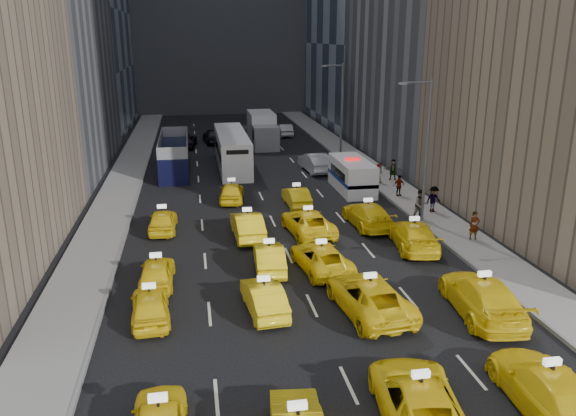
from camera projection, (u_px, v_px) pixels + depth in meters
name	position (u px, v px, depth m)	size (l,w,h in m)	color
ground	(322.00, 327.00, 22.96)	(160.00, 160.00, 0.00)	black
sidewalk_west	(123.00, 184.00, 44.77)	(3.00, 90.00, 0.15)	gray
sidewalk_east	(375.00, 174.00, 48.19)	(3.00, 90.00, 0.15)	gray
curb_west	(141.00, 183.00, 45.00)	(0.15, 90.00, 0.18)	slate
curb_east	(359.00, 174.00, 47.95)	(0.15, 90.00, 0.18)	slate
streetlight_near	(425.00, 147.00, 34.31)	(2.15, 0.22, 9.00)	#595B60
streetlight_far	(341.00, 108.00, 53.15)	(2.15, 0.22, 9.00)	#595B60
taxi_2	(419.00, 401.00, 17.16)	(2.43, 5.27, 1.47)	yellow
taxi_3	(548.00, 389.00, 17.68)	(2.15, 5.29, 1.54)	yellow
taxi_4	(150.00, 305.00, 23.41)	(1.57, 3.91, 1.33)	yellow
taxi_5	(264.00, 297.00, 24.11)	(1.41, 4.04, 1.33)	yellow
taxi_6	(369.00, 296.00, 24.02)	(2.50, 5.42, 1.51)	yellow
taxi_7	(482.00, 296.00, 23.83)	(2.32, 5.71, 1.66)	yellow
taxi_8	(157.00, 273.00, 26.63)	(1.58, 3.93, 1.34)	yellow
taxi_9	(269.00, 257.00, 28.42)	(1.43, 4.11, 1.35)	yellow
taxi_10	(321.00, 258.00, 28.44)	(2.20, 4.76, 1.32)	yellow
taxi_11	(413.00, 235.00, 31.35)	(2.13, 5.24, 1.52)	yellow
taxi_12	(163.00, 221.00, 34.09)	(1.61, 3.99, 1.36)	yellow
taxi_13	(247.00, 225.00, 33.03)	(1.59, 4.57, 1.51)	yellow
taxi_14	(308.00, 222.00, 33.67)	(2.34, 5.08, 1.41)	yellow
taxi_15	(368.00, 215.00, 34.98)	(2.09, 5.13, 1.49)	yellow
taxi_16	(232.00, 192.00, 40.25)	(1.65, 4.11, 1.40)	yellow
taxi_17	(296.00, 197.00, 39.23)	(1.40, 4.01, 1.32)	yellow
nypd_van	(352.00, 176.00, 42.95)	(2.57, 6.08, 2.57)	white
double_decker	(174.00, 154.00, 49.00)	(3.57, 10.79, 3.08)	black
city_bus	(232.00, 150.00, 50.51)	(4.11, 12.41, 3.15)	silver
box_truck	(263.00, 130.00, 60.50)	(3.60, 7.95, 3.51)	silver
misc_car_0	(315.00, 162.00, 49.15)	(1.75, 5.01, 1.65)	#B2B4BA
misc_car_1	(184.00, 140.00, 59.89)	(2.40, 5.20, 1.44)	black
misc_car_2	(243.00, 130.00, 66.65)	(1.92, 4.72, 1.37)	slate
misc_car_3	(214.00, 136.00, 62.10)	(1.96, 4.86, 1.66)	black
misc_car_4	(285.00, 130.00, 66.68)	(1.49, 4.28, 1.41)	#B9BCC2
pedestrian_0	(474.00, 226.00, 32.28)	(0.60, 0.39, 1.65)	gray
pedestrian_1	(420.00, 205.00, 35.78)	(0.94, 0.51, 1.93)	gray
pedestrian_2	(434.00, 199.00, 37.28)	(1.14, 0.47, 1.76)	gray
pedestrian_3	(399.00, 186.00, 41.07)	(0.91, 0.42, 1.56)	gray
pedestrian_4	(379.00, 173.00, 44.78)	(0.75, 0.41, 1.53)	gray
pedestrian_5	(393.00, 170.00, 45.70)	(1.55, 0.45, 1.67)	gray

